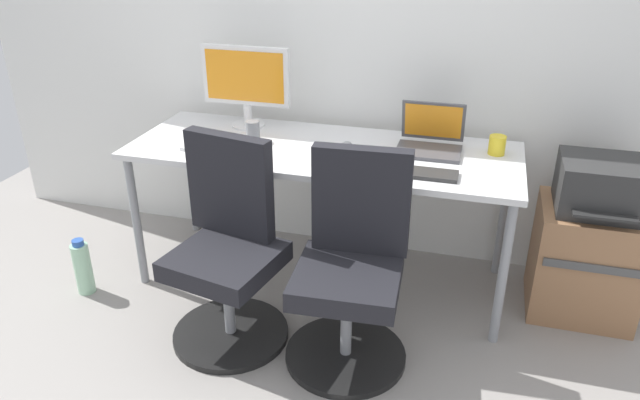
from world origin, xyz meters
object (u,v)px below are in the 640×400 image
(printer, at_px, (601,186))
(water_bottle_on_floor, at_px, (83,267))
(side_cabinet, at_px, (585,260))
(desktop_monitor, at_px, (246,81))
(office_chair_left, at_px, (228,252))
(coffee_mug, at_px, (497,145))
(open_laptop, at_px, (430,139))
(office_chair_right, at_px, (352,270))

(printer, distance_m, water_bottle_on_floor, 2.58)
(side_cabinet, distance_m, desktop_monitor, 1.94)
(office_chair_left, bearing_deg, coffee_mug, 32.01)
(coffee_mug, bearing_deg, office_chair_left, -147.99)
(printer, xyz_separation_m, open_laptop, (-0.80, 0.06, 0.13))
(coffee_mug, bearing_deg, printer, -9.23)
(printer, height_order, desktop_monitor, desktop_monitor)
(office_chair_right, height_order, desktop_monitor, desktop_monitor)
(office_chair_right, distance_m, side_cabinet, 1.21)
(printer, relative_size, open_laptop, 1.29)
(office_chair_left, relative_size, open_laptop, 3.03)
(side_cabinet, relative_size, water_bottle_on_floor, 1.80)
(office_chair_left, relative_size, water_bottle_on_floor, 3.03)
(office_chair_right, bearing_deg, office_chair_left, -179.89)
(printer, distance_m, open_laptop, 0.81)
(side_cabinet, xyz_separation_m, coffee_mug, (-0.48, 0.08, 0.52))
(open_laptop, relative_size, coffee_mug, 3.37)
(office_chair_right, bearing_deg, water_bottle_on_floor, 177.10)
(office_chair_right, relative_size, side_cabinet, 1.69)
(side_cabinet, relative_size, open_laptop, 1.80)
(side_cabinet, height_order, printer, printer)
(office_chair_left, height_order, side_cabinet, office_chair_left)
(side_cabinet, relative_size, coffee_mug, 6.06)
(printer, distance_m, coffee_mug, 0.50)
(office_chair_left, relative_size, coffee_mug, 10.22)
(printer, xyz_separation_m, coffee_mug, (-0.48, 0.08, 0.12))
(open_laptop, height_order, coffee_mug, open_laptop)
(water_bottle_on_floor, distance_m, desktop_monitor, 1.29)
(desktop_monitor, distance_m, coffee_mug, 1.33)
(printer, bearing_deg, coffee_mug, 170.77)
(office_chair_right, xyz_separation_m, side_cabinet, (1.03, 0.62, -0.14))
(office_chair_left, distance_m, desktop_monitor, 0.98)
(side_cabinet, bearing_deg, open_laptop, 176.11)
(desktop_monitor, distance_m, open_laptop, 1.02)
(printer, bearing_deg, side_cabinet, 90.00)
(desktop_monitor, bearing_deg, side_cabinet, -4.60)
(office_chair_left, xyz_separation_m, coffee_mug, (1.12, 0.70, 0.38))
(water_bottle_on_floor, xyz_separation_m, desktop_monitor, (0.68, 0.69, 0.86))
(office_chair_left, distance_m, office_chair_right, 0.57)
(desktop_monitor, bearing_deg, coffee_mug, -2.93)
(office_chair_left, height_order, coffee_mug, office_chair_left)
(office_chair_left, bearing_deg, printer, 21.26)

